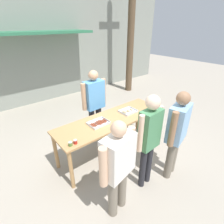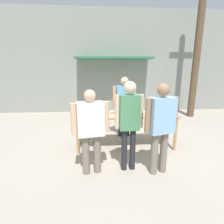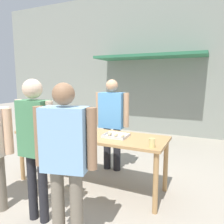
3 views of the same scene
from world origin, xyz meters
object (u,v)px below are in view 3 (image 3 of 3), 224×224
object	(u,v)px
person_customer_waiting_in_line	(35,137)
person_server_behind_table	(112,117)
food_tray_buns	(115,135)
condiment_jar_mustard	(25,128)
condiment_jar_ketchup	(29,129)
food_tray_sausages	(72,131)
beer_cup	(152,143)
person_customer_with_cup	(65,152)

from	to	relation	value
person_customer_waiting_in_line	person_server_behind_table	bearing A→B (deg)	-97.66
food_tray_buns	condiment_jar_mustard	size ratio (longest dim) A/B	4.91
food_tray_buns	condiment_jar_ketchup	xyz separation A→B (m)	(-1.47, -0.28, 0.02)
condiment_jar_ketchup	person_server_behind_table	distance (m)	1.48
food_tray_sausages	person_customer_waiting_in_line	distance (m)	1.10
beer_cup	person_customer_with_cup	world-z (taller)	person_customer_with_cup
food_tray_sausages	person_customer_with_cup	distance (m)	1.46
beer_cup	person_customer_with_cup	size ratio (longest dim) A/B	0.07
condiment_jar_ketchup	person_customer_waiting_in_line	xyz separation A→B (m)	(0.91, -0.79, 0.15)
condiment_jar_mustard	person_customer_with_cup	xyz separation A→B (m)	(1.55, -0.95, 0.10)
food_tray_buns	condiment_jar_mustard	bearing A→B (deg)	-169.90
food_tray_sausages	condiment_jar_mustard	xyz separation A→B (m)	(-0.76, -0.28, 0.02)
food_tray_buns	person_customer_with_cup	xyz separation A→B (m)	(-0.01, -1.22, 0.12)
food_tray_sausages	beer_cup	bearing A→B (deg)	-10.53
food_tray_sausages	person_customer_waiting_in_line	bearing A→B (deg)	-77.35
food_tray_buns	beer_cup	world-z (taller)	beer_cup
condiment_jar_ketchup	person_server_behind_table	bearing A→B (deg)	43.03
person_customer_with_cup	condiment_jar_ketchup	bearing A→B (deg)	-46.73
condiment_jar_ketchup	person_customer_with_cup	world-z (taller)	person_customer_with_cup
beer_cup	person_customer_with_cup	xyz separation A→B (m)	(-0.65, -0.95, 0.08)
food_tray_sausages	person_customer_with_cup	size ratio (longest dim) A/B	0.23
condiment_jar_ketchup	person_customer_with_cup	xyz separation A→B (m)	(1.46, -0.95, 0.10)
person_server_behind_table	person_customer_waiting_in_line	distance (m)	1.80
person_server_behind_table	person_customer_waiting_in_line	world-z (taller)	person_customer_waiting_in_line
person_customer_with_cup	person_customer_waiting_in_line	world-z (taller)	person_customer_waiting_in_line
person_server_behind_table	beer_cup	bearing A→B (deg)	-45.31
condiment_jar_mustard	food_tray_buns	bearing A→B (deg)	10.10
food_tray_buns	food_tray_sausages	bearing A→B (deg)	-179.83
person_customer_waiting_in_line	condiment_jar_mustard	bearing A→B (deg)	-40.49
person_server_behind_table	food_tray_buns	bearing A→B (deg)	-62.89
food_tray_sausages	beer_cup	distance (m)	1.47
person_customer_waiting_in_line	food_tray_sausages	bearing A→B (deg)	-79.53
food_tray_sausages	person_customer_with_cup	world-z (taller)	person_customer_with_cup
food_tray_buns	person_server_behind_table	world-z (taller)	person_server_behind_table
condiment_jar_mustard	beer_cup	xyz separation A→B (m)	(2.20, 0.01, 0.02)
condiment_jar_ketchup	person_customer_waiting_in_line	size ratio (longest dim) A/B	0.04
person_customer_with_cup	person_server_behind_table	bearing A→B (deg)	-92.68
condiment_jar_mustard	person_customer_with_cup	bearing A→B (deg)	-31.35
condiment_jar_mustard	person_customer_waiting_in_line	distance (m)	1.28
beer_cup	person_server_behind_table	distance (m)	1.44
food_tray_sausages	person_server_behind_table	distance (m)	0.85
condiment_jar_ketchup	beer_cup	size ratio (longest dim) A/B	0.63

